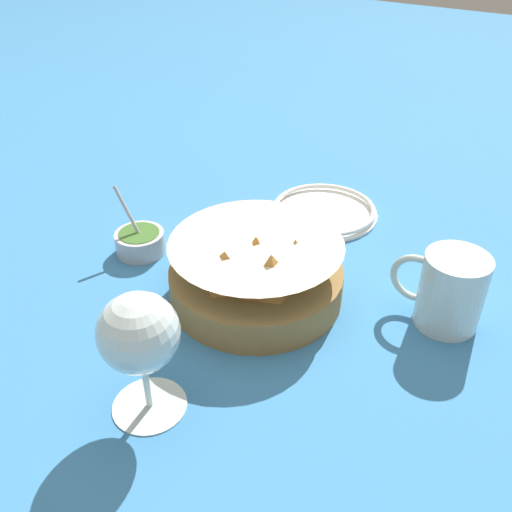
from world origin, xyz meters
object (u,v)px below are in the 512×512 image
food_basket (256,273)px  wine_glass (139,337)px  side_plate (324,210)px  sauce_cup (140,241)px  beer_mug (449,293)px

food_basket → wine_glass: size_ratio=1.56×
wine_glass → side_plate: wine_glass is taller
food_basket → side_plate: bearing=-85.9°
food_basket → wine_glass: 0.22m
food_basket → sauce_cup: 0.20m
food_basket → side_plate: (0.02, -0.24, -0.03)m
food_basket → sauce_cup: size_ratio=2.24×
food_basket → sauce_cup: (0.20, -0.00, -0.02)m
sauce_cup → beer_mug: 0.44m
wine_glass → sauce_cup: bearing=-47.5°
beer_mug → side_plate: bearing=-33.7°
food_basket → beer_mug: (-0.23, -0.08, 0.01)m
food_basket → beer_mug: food_basket is taller
food_basket → beer_mug: bearing=-160.2°
sauce_cup → beer_mug: bearing=-169.7°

